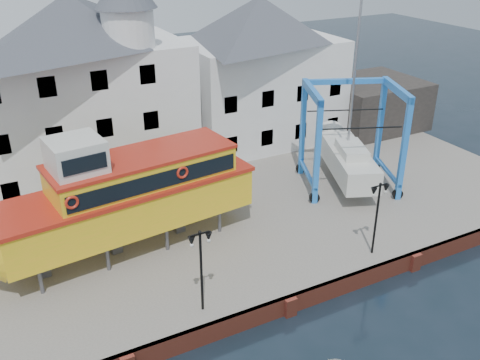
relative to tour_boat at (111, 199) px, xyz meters
name	(u,v)px	position (x,y,z in m)	size (l,w,h in m)	color
ground	(289,314)	(6.15, -7.71, -4.22)	(140.00, 140.00, 0.00)	black
hardstanding	(197,208)	(6.15, 3.29, -3.72)	(44.00, 22.00, 1.00)	#666158
quay_wall	(288,305)	(6.15, -7.61, -3.72)	(44.00, 0.47, 1.00)	maroon
building_white_main	(81,86)	(1.28, 10.68, 3.12)	(14.00, 8.30, 14.00)	white
building_white_right	(259,70)	(15.15, 11.28, 2.38)	(12.00, 8.00, 11.20)	white
shed_dark	(371,103)	(25.15, 9.29, -1.22)	(8.00, 7.00, 4.00)	black
lamp_post_left	(201,251)	(2.15, -6.51, -0.05)	(1.12, 0.32, 4.20)	black
lamp_post_right	(378,201)	(12.15, -6.51, -0.05)	(1.12, 0.32, 4.20)	black
tour_boat	(111,199)	(0.00, 0.00, 0.00)	(16.01, 5.48, 6.83)	#59595E
travel_lift	(346,151)	(16.35, 1.45, -1.03)	(7.45, 8.86, 13.10)	blue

